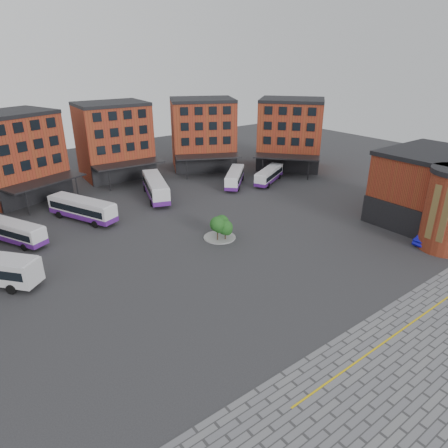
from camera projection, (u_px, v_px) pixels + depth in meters
ground at (269, 279)px, 44.84m from camera, size 160.00×160.00×0.00m
yellow_line at (393, 336)px, 35.72m from camera, size 26.00×0.15×0.02m
main_building at (94, 156)px, 67.26m from camera, size 94.14×42.48×14.60m
east_building at (434, 191)px, 56.48m from camera, size 17.40×15.40×10.60m
tree_island at (222, 226)px, 53.77m from camera, size 4.40×4.40×3.46m
bus_b at (13, 231)px, 52.83m from camera, size 6.71×10.41×2.93m
bus_c at (82, 209)px, 59.86m from camera, size 7.18×11.86×3.31m
bus_d at (156, 187)px, 69.00m from camera, size 6.86×12.76×3.53m
bus_e at (235, 177)px, 75.63m from camera, size 9.13×8.88×2.92m
bus_f at (269, 175)px, 77.22m from camera, size 9.97×6.57×2.82m
blue_car at (427, 239)px, 52.54m from camera, size 4.58×1.79×1.49m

